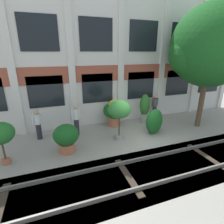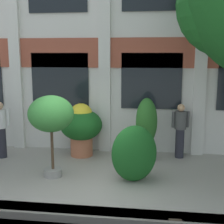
# 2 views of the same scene
# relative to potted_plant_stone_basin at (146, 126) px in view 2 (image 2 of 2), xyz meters

# --- Properties ---
(ground_plane) EXTENTS (80.00, 80.00, 0.00)m
(ground_plane) POSITION_rel_potted_plant_stone_basin_xyz_m (-1.33, -2.06, -1.03)
(ground_plane) COLOR #9E998E
(apartment_facade) EXTENTS (17.58, 0.64, 7.72)m
(apartment_facade) POSITION_rel_potted_plant_stone_basin_xyz_m (-1.33, 1.06, 2.81)
(apartment_facade) COLOR silver
(apartment_facade) RESTS_ON ground
(potted_plant_stone_basin) EXTENTS (0.61, 0.61, 1.84)m
(potted_plant_stone_basin) POSITION_rel_potted_plant_stone_basin_xyz_m (0.00, 0.00, 0.00)
(potted_plant_stone_basin) COLOR gray
(potted_plant_stone_basin) RESTS_ON ground
(potted_plant_glazed_jar) EXTENTS (1.27, 1.27, 1.61)m
(potted_plant_glazed_jar) POSITION_rel_potted_plant_stone_basin_xyz_m (-1.97, 0.21, -0.11)
(potted_plant_glazed_jar) COLOR #B76647
(potted_plant_glazed_jar) RESTS_ON ground
(potted_plant_terracotta_small) EXTENTS (1.13, 1.13, 2.08)m
(potted_plant_terracotta_small) POSITION_rel_potted_plant_stone_basin_xyz_m (-2.31, -1.51, 0.54)
(potted_plant_terracotta_small) COLOR gray
(potted_plant_terracotta_small) RESTS_ON ground
(resident_watching_tracks) EXTENTS (0.48, 0.34, 1.69)m
(resident_watching_tracks) POSITION_rel_potted_plant_stone_basin_xyz_m (-4.29, -0.29, -0.12)
(resident_watching_tracks) COLOR #282833
(resident_watching_tracks) RESTS_ON ground
(resident_near_plants) EXTENTS (0.52, 0.34, 1.63)m
(resident_near_plants) POSITION_rel_potted_plant_stone_basin_xyz_m (0.99, 0.40, -0.16)
(resident_near_plants) COLOR #282833
(resident_near_plants) RESTS_ON ground
(topiary_hedge) EXTENTS (1.29, 1.03, 1.39)m
(topiary_hedge) POSITION_rel_potted_plant_stone_basin_xyz_m (-0.25, -1.54, -0.34)
(topiary_hedge) COLOR #19561E
(topiary_hedge) RESTS_ON ground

